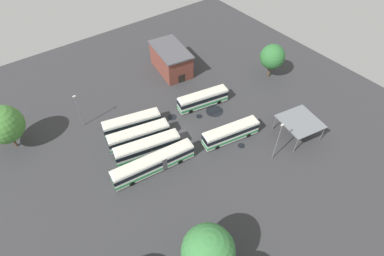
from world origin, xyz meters
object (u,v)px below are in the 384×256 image
object	(u,v)px
lamp_post_near_entrance	(277,141)
tree_south_edge	(3,125)
maintenance_shelter	(300,122)
bus_row1_slot2	(147,147)
bus_row0_slot0	(203,99)
bus_row0_slot3	(231,133)
depot_building	(171,60)
lamp_post_by_building	(79,110)
tree_northeast	(208,251)
tree_northwest	(272,57)
bus_row1_slot3	(154,163)
bus_row1_slot1	(139,136)
bus_row1_slot0	(132,123)

from	to	relation	value
lamp_post_near_entrance	tree_south_edge	distance (m)	50.64
maintenance_shelter	bus_row1_slot2	bearing A→B (deg)	-27.22
maintenance_shelter	bus_row0_slot0	bearing A→B (deg)	-62.17
bus_row0_slot0	maintenance_shelter	xyz separation A→B (m)	(-9.85, 18.67, 1.95)
bus_row1_slot2	tree_south_edge	distance (m)	26.95
bus_row0_slot3	tree_south_edge	size ratio (longest dim) A/B	1.24
depot_building	lamp_post_by_building	world-z (taller)	lamp_post_by_building
bus_row0_slot0	bus_row1_slot2	bearing A→B (deg)	15.43
lamp_post_near_entrance	lamp_post_by_building	xyz separation A→B (m)	(25.43, -30.20, -0.66)
depot_building	tree_northeast	xyz separation A→B (m)	(23.42, 43.89, 3.21)
tree_northwest	depot_building	bearing A→B (deg)	-43.08
maintenance_shelter	lamp_post_by_building	size ratio (longest dim) A/B	1.07
bus_row0_slot3	tree_northeast	distance (m)	26.31
bus_row1_slot2	maintenance_shelter	xyz separation A→B (m)	(-27.06, 13.92, 1.94)
tree_south_edge	bus_row0_slot3	bearing A→B (deg)	145.78
bus_row1_slot3	tree_northwest	distance (m)	39.10
lamp_post_by_building	tree_northwest	bearing A→B (deg)	165.36
bus_row1_slot3	maintenance_shelter	bearing A→B (deg)	160.51
maintenance_shelter	lamp_post_near_entrance	world-z (taller)	lamp_post_near_entrance
bus_row1_slot3	tree_south_edge	size ratio (longest dim) A/B	1.63
maintenance_shelter	tree_northeast	xyz separation A→B (m)	(31.35, 9.69, 2.61)
bus_row0_slot0	bus_row1_slot1	xyz separation A→B (m)	(16.99, 1.09, 0.00)
bus_row1_slot1	tree_northeast	bearing A→B (deg)	80.62
bus_row1_slot3	depot_building	world-z (taller)	depot_building
tree_south_edge	tree_northwest	xyz separation A→B (m)	(-57.28, 14.01, -0.27)
lamp_post_near_entrance	tree_northwest	size ratio (longest dim) A/B	1.06
lamp_post_by_building	tree_south_edge	world-z (taller)	tree_south_edge
depot_building	bus_row0_slot0	bearing A→B (deg)	82.94
bus_row1_slot2	lamp_post_near_entrance	size ratio (longest dim) A/B	1.39
bus_row1_slot0	depot_building	distance (m)	22.41
bus_row1_slot3	lamp_post_near_entrance	size ratio (longest dim) A/B	1.71
bus_row1_slot0	tree_northeast	bearing A→B (deg)	80.74
maintenance_shelter	lamp_post_near_entrance	bearing A→B (deg)	9.04
depot_building	tree_south_edge	xyz separation A→B (m)	(39.24, 2.85, 2.89)
bus_row0_slot3	bus_row1_slot1	world-z (taller)	same
maintenance_shelter	lamp_post_by_building	world-z (taller)	lamp_post_by_building
bus_row1_slot0	depot_building	world-z (taller)	depot_building
lamp_post_by_building	tree_south_edge	bearing A→B (deg)	-10.72
bus_row1_slot2	depot_building	bearing A→B (deg)	-133.33
bus_row0_slot0	bus_row1_slot1	bearing A→B (deg)	3.66
depot_building	lamp_post_near_entrance	world-z (taller)	lamp_post_near_entrance
bus_row0_slot3	tree_northwest	distance (m)	24.38
maintenance_shelter	lamp_post_near_entrance	xyz separation A→B (m)	(8.53, 1.36, 1.30)
bus_row1_slot2	tree_south_edge	bearing A→B (deg)	-40.91
bus_row0_slot0	lamp_post_by_building	bearing A→B (deg)	-22.89
bus_row0_slot0	bus_row1_slot0	size ratio (longest dim) A/B	0.98
lamp_post_near_entrance	tree_northwest	xyz separation A→B (m)	(-18.63, -18.69, 0.72)
depot_building	lamp_post_near_entrance	distance (m)	35.61
bus_row1_slot1	bus_row1_slot0	bearing A→B (deg)	-98.42
bus_row1_slot1	depot_building	distance (m)	25.21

